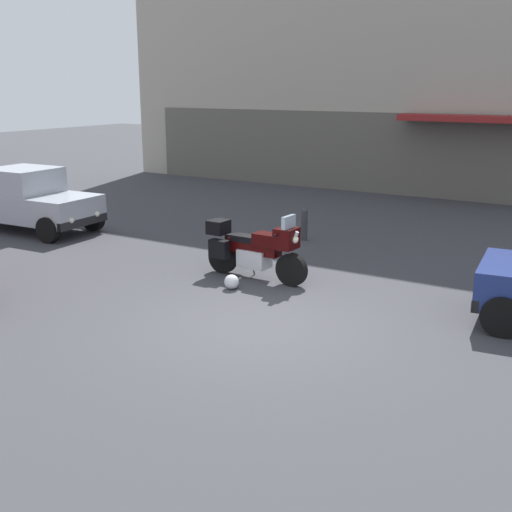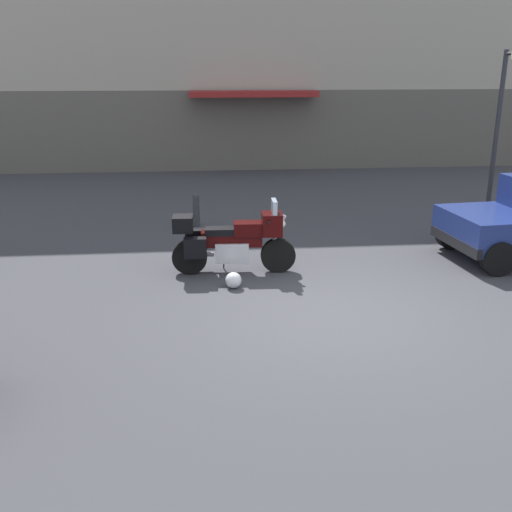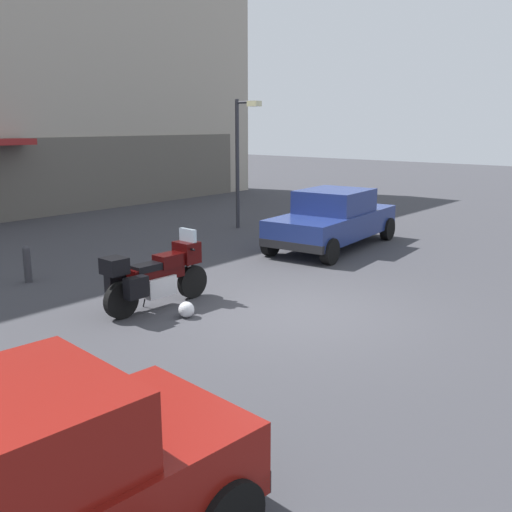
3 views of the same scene
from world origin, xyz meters
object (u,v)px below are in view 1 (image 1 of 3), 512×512
Objects in this scene: motorcycle at (254,248)px; helmet at (232,282)px; car_hatchback_near at (28,200)px; bollard_curbside at (304,223)px.

motorcycle is 8.08× the size of helmet.
car_hatchback_near is 7.26m from bollard_curbside.
bollard_curbside is at bearing 19.63° from car_hatchback_near.
helmet is at bearing -81.56° from bollard_curbside.
car_hatchback_near is at bearing -157.81° from bollard_curbside.
motorcycle is 0.93m from helmet.
car_hatchback_near reaches higher than helmet.
motorcycle is at bearing -7.74° from car_hatchback_near.
motorcycle is 3.47m from bollard_curbside.
motorcycle reaches higher than helmet.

